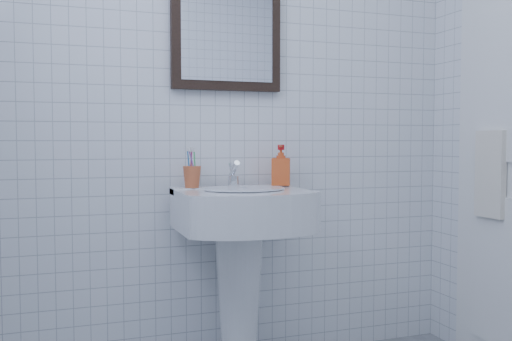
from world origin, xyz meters
name	(u,v)px	position (x,y,z in m)	size (l,w,h in m)	color
wall_back	(230,89)	(0.00, 1.20, 1.25)	(2.20, 0.02, 2.50)	white
washbasin	(241,251)	(-0.02, 0.98, 0.55)	(0.53, 0.39, 0.82)	white
faucet	(234,176)	(-0.02, 1.08, 0.86)	(0.05, 0.10, 0.12)	silver
toothbrush_cup	(192,177)	(-0.20, 1.09, 0.86)	(0.08, 0.08, 0.09)	#C15830
soap_dispenser	(281,165)	(0.20, 1.09, 0.91)	(0.08, 0.08, 0.18)	red
wall_mirror	(227,20)	(-0.02, 1.18, 1.55)	(0.50, 0.04, 0.62)	black
towel_ring	(495,133)	(1.06, 0.72, 1.05)	(0.18, 0.18, 0.01)	silver
hand_towel	(490,174)	(1.04, 0.72, 0.87)	(0.03, 0.16, 0.38)	white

